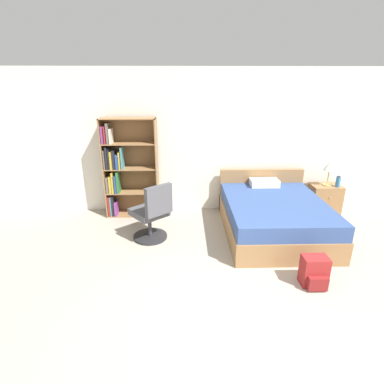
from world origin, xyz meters
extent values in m
plane|color=#A39989|center=(0.00, 0.00, 0.00)|extent=(14.00, 14.00, 0.00)
cube|color=silver|center=(0.00, 3.23, 1.30)|extent=(9.00, 0.06, 2.60)
cube|color=olive|center=(-2.13, 2.96, 0.89)|extent=(0.02, 0.33, 1.78)
cube|color=olive|center=(-1.21, 2.96, 0.89)|extent=(0.02, 0.33, 1.78)
cube|color=brown|center=(-1.67, 3.12, 0.89)|extent=(0.95, 0.01, 1.78)
cube|color=olive|center=(-1.67, 2.96, 0.01)|extent=(0.91, 0.31, 0.02)
cube|color=maroon|center=(-2.10, 2.92, 0.20)|extent=(0.03, 0.22, 0.36)
cube|color=teal|center=(-2.07, 2.94, 0.20)|extent=(0.02, 0.26, 0.36)
cube|color=black|center=(-2.03, 2.93, 0.21)|extent=(0.03, 0.24, 0.38)
cube|color=#7A387F|center=(-1.98, 2.93, 0.15)|extent=(0.04, 0.23, 0.25)
cube|color=olive|center=(-1.67, 2.96, 0.46)|extent=(0.91, 0.31, 0.02)
cube|color=#665B51|center=(-2.10, 2.92, 0.61)|extent=(0.04, 0.23, 0.28)
cube|color=gold|center=(-2.04, 2.90, 0.62)|extent=(0.04, 0.19, 0.31)
cube|color=gold|center=(-2.00, 2.94, 0.66)|extent=(0.03, 0.26, 0.38)
cube|color=navy|center=(-1.95, 2.91, 0.63)|extent=(0.03, 0.19, 0.32)
cube|color=#2D6638|center=(-1.91, 2.92, 0.66)|extent=(0.04, 0.22, 0.39)
cube|color=olive|center=(-1.67, 2.96, 0.90)|extent=(0.91, 0.31, 0.02)
cube|color=#665B51|center=(-2.10, 2.92, 1.08)|extent=(0.02, 0.23, 0.33)
cube|color=black|center=(-2.06, 2.92, 1.10)|extent=(0.04, 0.23, 0.39)
cube|color=black|center=(-2.02, 2.93, 1.09)|extent=(0.02, 0.24, 0.35)
cube|color=gold|center=(-1.99, 2.90, 1.06)|extent=(0.04, 0.19, 0.30)
cube|color=black|center=(-1.94, 2.90, 1.07)|extent=(0.04, 0.18, 0.33)
cube|color=navy|center=(-1.89, 2.93, 1.04)|extent=(0.04, 0.24, 0.25)
cube|color=gold|center=(-1.84, 2.90, 1.06)|extent=(0.03, 0.19, 0.30)
cube|color=teal|center=(-1.80, 2.92, 1.10)|extent=(0.03, 0.22, 0.38)
cube|color=olive|center=(-1.67, 2.96, 1.35)|extent=(0.91, 0.31, 0.02)
cube|color=#7A387F|center=(-2.10, 2.91, 1.50)|extent=(0.04, 0.19, 0.29)
cube|color=maroon|center=(-2.05, 2.90, 1.50)|extent=(0.03, 0.19, 0.29)
cube|color=#665B51|center=(-2.01, 2.94, 1.53)|extent=(0.03, 0.26, 0.34)
cube|color=beige|center=(-1.96, 2.92, 1.48)|extent=(0.03, 0.22, 0.25)
cube|color=olive|center=(-1.67, 2.96, 1.77)|extent=(0.95, 0.33, 0.02)
cube|color=olive|center=(0.73, 2.14, 0.17)|extent=(1.55, 1.96, 0.34)
cube|color=#334C84|center=(0.73, 2.14, 0.46)|extent=(1.52, 1.92, 0.23)
cube|color=olive|center=(0.73, 3.08, 0.41)|extent=(1.55, 0.08, 0.83)
cube|color=white|center=(0.73, 2.87, 0.64)|extent=(0.50, 0.30, 0.12)
cylinder|color=#232326|center=(-1.27, 2.04, 0.02)|extent=(0.54, 0.54, 0.04)
cylinder|color=#333338|center=(-1.27, 2.04, 0.22)|extent=(0.06, 0.06, 0.36)
cube|color=#4C4C51|center=(-1.27, 2.04, 0.45)|extent=(0.68, 0.68, 0.10)
cube|color=#4C4C51|center=(-1.09, 1.83, 0.72)|extent=(0.39, 0.34, 0.45)
cube|color=olive|center=(1.91, 2.93, 0.28)|extent=(0.54, 0.39, 0.56)
sphere|color=tan|center=(1.91, 2.72, 0.39)|extent=(0.02, 0.02, 0.02)
cylinder|color=tan|center=(1.91, 2.92, 0.57)|extent=(0.16, 0.16, 0.02)
cylinder|color=tan|center=(1.91, 2.92, 0.71)|extent=(0.02, 0.02, 0.27)
cone|color=white|center=(1.91, 2.92, 0.94)|extent=(0.22, 0.22, 0.18)
cylinder|color=teal|center=(2.06, 2.83, 0.65)|extent=(0.08, 0.08, 0.18)
cylinder|color=#2D2D33|center=(2.06, 2.83, 0.75)|extent=(0.05, 0.05, 0.02)
cube|color=maroon|center=(0.84, 0.81, 0.19)|extent=(0.30, 0.20, 0.38)
cube|color=maroon|center=(0.84, 0.67, 0.11)|extent=(0.23, 0.07, 0.17)
camera|label=1|loc=(-0.72, -2.23, 2.33)|focal=28.00mm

